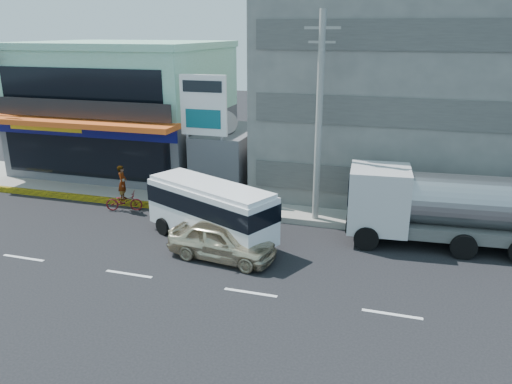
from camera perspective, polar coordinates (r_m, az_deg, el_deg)
ground at (r=20.41m, az=-14.31°, el=-9.08°), size 120.00×120.00×0.00m
sidewalk at (r=26.88m, az=5.47°, el=-1.52°), size 70.00×5.00×0.30m
shop_building at (r=34.71m, az=-14.50°, el=9.01°), size 12.40×11.70×8.00m
concrete_building at (r=30.44m, az=17.57°, el=13.26°), size 16.00×12.00×14.00m
gap_structure at (r=30.01m, az=-2.86°, el=3.82°), size 3.00×6.00×3.50m
satellite_dish at (r=28.69m, az=-3.60°, el=6.89°), size 1.50×1.50×0.15m
billboard at (r=26.99m, az=-6.00°, el=9.03°), size 2.60×0.18×6.90m
utility_pole_near at (r=23.43m, az=7.20°, el=8.17°), size 1.60×0.30×10.00m
minibus at (r=22.26m, az=-5.21°, el=-1.74°), size 6.70×4.56×2.69m
sedan at (r=20.80m, az=-3.92°, el=-5.62°), size 4.78×2.41×1.56m
tanker_truck at (r=23.09m, az=20.35°, el=-1.55°), size 8.73×3.30×3.38m
motorcycle_rider at (r=27.09m, az=-14.89°, el=-0.43°), size 2.02×1.23×2.45m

